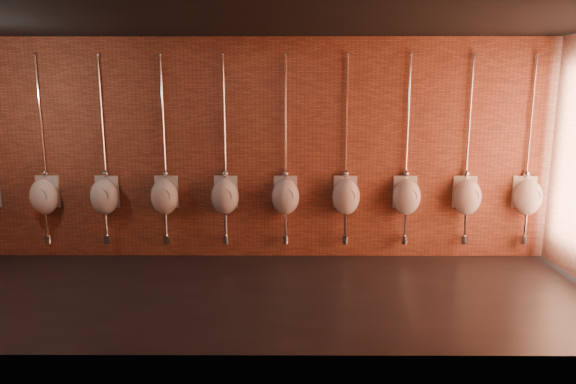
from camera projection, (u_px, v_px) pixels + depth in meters
name	position (u px, v px, depth m)	size (l,w,h in m)	color
ground	(254.00, 294.00, 6.30)	(8.50, 8.50, 0.00)	black
room_shell	(252.00, 129.00, 5.91)	(8.54, 3.04, 3.22)	black
urinal_1	(44.00, 196.00, 7.46)	(0.43, 0.38, 2.72)	silver
urinal_2	(105.00, 196.00, 7.46)	(0.43, 0.38, 2.72)	silver
urinal_3	(165.00, 196.00, 7.46)	(0.43, 0.38, 2.72)	silver
urinal_4	(225.00, 196.00, 7.45)	(0.43, 0.38, 2.72)	silver
urinal_5	(285.00, 196.00, 7.45)	(0.43, 0.38, 2.72)	silver
urinal_6	(346.00, 196.00, 7.44)	(0.43, 0.38, 2.72)	silver
urinal_7	(406.00, 196.00, 7.44)	(0.43, 0.38, 2.72)	silver
urinal_8	(467.00, 196.00, 7.44)	(0.43, 0.38, 2.72)	silver
urinal_9	(528.00, 196.00, 7.43)	(0.43, 0.38, 2.72)	silver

